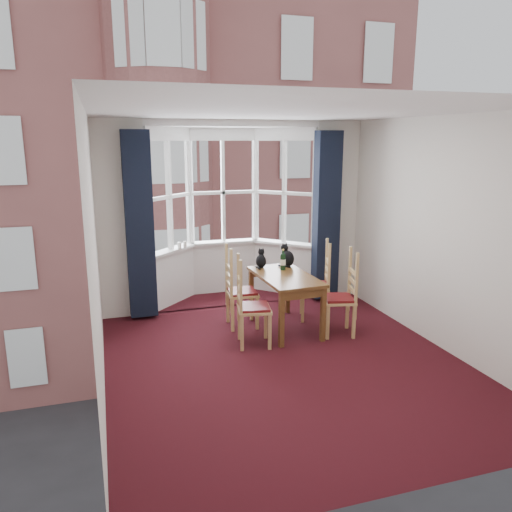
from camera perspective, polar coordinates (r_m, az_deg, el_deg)
name	(u,v)px	position (r m, az deg, el deg)	size (l,w,h in m)	color
floor	(287,365)	(5.86, 3.53, -12.30)	(4.50, 4.50, 0.00)	black
ceiling	(291,111)	(5.30, 3.97, 16.22)	(4.50, 4.50, 0.00)	white
wall_left	(95,258)	(5.06, -17.93, -0.22)	(4.50, 4.50, 0.00)	silver
wall_right	(445,235)	(6.39, 20.75, 2.25)	(4.50, 4.50, 0.00)	silver
wall_near	(410,312)	(3.47, 17.19, -6.17)	(4.00, 4.00, 0.00)	silver
wall_back_pier_left	(122,221)	(7.27, -15.11, 3.89)	(0.70, 0.12, 2.80)	silver
wall_back_pier_right	(335,211)	(8.09, 8.99, 5.08)	(0.70, 0.12, 2.80)	silver
bay_window	(227,211)	(8.00, -3.35, 5.12)	(2.76, 0.94, 2.80)	white
curtain_left	(140,226)	(7.12, -13.17, 3.39)	(0.38, 0.22, 2.60)	black
curtain_right	(326,217)	(7.84, 8.05, 4.48)	(0.38, 0.22, 2.60)	black
dining_table	(285,283)	(6.70, 3.34, -3.08)	(0.72, 1.27, 0.75)	brown
chair_left_near	(247,309)	(6.21, -1.05, -6.06)	(0.47, 0.49, 0.92)	tan
chair_left_far	(236,293)	(6.82, -2.36, -4.28)	(0.43, 0.45, 0.92)	tan
chair_right_near	(345,299)	(6.66, 10.18, -4.91)	(0.49, 0.50, 0.92)	tan
chair_right_far	(321,287)	(7.18, 7.42, -3.49)	(0.52, 0.53, 0.92)	tan
cat_left	(261,260)	(7.04, 0.57, -0.47)	(0.20, 0.23, 0.28)	black
cat_right	(287,257)	(7.14, 3.60, -0.12)	(0.23, 0.28, 0.33)	black
wine_bottle	(283,261)	(6.91, 3.10, -0.54)	(0.07, 0.07, 0.29)	black
candle_tall	(179,246)	(7.78, -8.74, 1.19)	(0.06, 0.06, 0.10)	white
candle_short	(185,245)	(7.82, -8.11, 1.29)	(0.06, 0.06, 0.11)	white
street	(132,257)	(38.19, -13.98, -0.12)	(80.00, 80.00, 0.00)	#333335
tenement_building	(153,165)	(19.06, -11.71, 10.13)	(18.40, 7.80, 15.20)	#97534E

